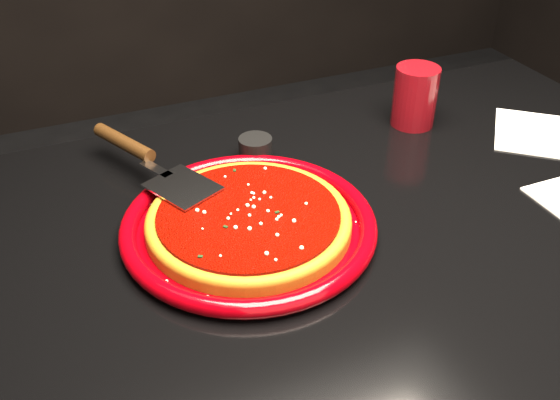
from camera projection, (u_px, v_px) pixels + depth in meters
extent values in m
cube|color=black|center=(350.00, 386.00, 1.12)|extent=(1.20, 0.80, 0.75)
cylinder|color=#700106|center=(249.00, 225.00, 0.87)|extent=(0.46, 0.46, 0.03)
cylinder|color=brown|center=(249.00, 223.00, 0.87)|extent=(0.37, 0.37, 0.01)
torus|color=brown|center=(249.00, 218.00, 0.86)|extent=(0.37, 0.37, 0.02)
cylinder|color=#730500|center=(249.00, 215.00, 0.86)|extent=(0.32, 0.32, 0.01)
cylinder|color=maroon|center=(415.00, 96.00, 1.11)|extent=(0.10, 0.10, 0.11)
cube|color=white|center=(539.00, 134.00, 1.11)|extent=(0.22, 0.22, 0.00)
cylinder|color=black|center=(255.00, 150.00, 1.02)|extent=(0.07, 0.07, 0.04)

